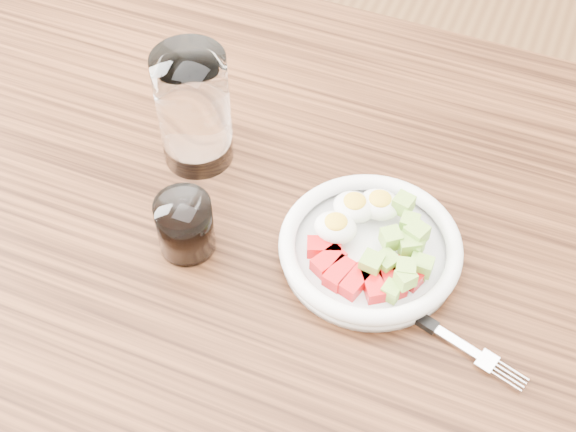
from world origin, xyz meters
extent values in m
cube|color=brown|center=(-0.65, 0.35, 0.36)|extent=(0.07, 0.07, 0.73)
cube|color=#572E18|center=(0.00, 0.00, 0.75)|extent=(1.50, 0.90, 0.04)
cylinder|color=white|center=(0.09, 0.01, 0.78)|extent=(0.20, 0.20, 0.01)
torus|color=white|center=(0.09, 0.01, 0.79)|extent=(0.21, 0.21, 0.02)
cube|color=red|center=(0.04, -0.01, 0.79)|extent=(0.04, 0.03, 0.02)
cube|color=red|center=(0.05, -0.03, 0.79)|extent=(0.04, 0.04, 0.02)
cube|color=red|center=(0.07, -0.04, 0.79)|extent=(0.03, 0.04, 0.02)
cube|color=red|center=(0.09, -0.04, 0.79)|extent=(0.03, 0.04, 0.02)
cube|color=red|center=(0.11, -0.04, 0.79)|extent=(0.04, 0.04, 0.02)
cube|color=red|center=(0.13, -0.03, 0.79)|extent=(0.04, 0.04, 0.02)
cube|color=red|center=(0.14, -0.01, 0.79)|extent=(0.04, 0.03, 0.02)
ellipsoid|color=white|center=(0.06, 0.05, 0.80)|extent=(0.05, 0.04, 0.03)
ellipsoid|color=yellow|center=(0.06, 0.05, 0.81)|extent=(0.03, 0.03, 0.01)
ellipsoid|color=white|center=(0.08, 0.07, 0.80)|extent=(0.05, 0.04, 0.03)
ellipsoid|color=yellow|center=(0.08, 0.07, 0.81)|extent=(0.03, 0.03, 0.01)
ellipsoid|color=white|center=(0.05, 0.01, 0.80)|extent=(0.05, 0.04, 0.03)
ellipsoid|color=yellow|center=(0.05, 0.01, 0.81)|extent=(0.03, 0.03, 0.01)
cube|color=#98C34B|center=(0.11, 0.02, 0.81)|extent=(0.03, 0.03, 0.02)
cube|color=#98C34B|center=(0.13, 0.04, 0.80)|extent=(0.03, 0.03, 0.02)
cube|color=#98C34B|center=(0.13, 0.05, 0.81)|extent=(0.02, 0.02, 0.02)
cube|color=#98C34B|center=(0.14, -0.02, 0.81)|extent=(0.03, 0.03, 0.02)
cube|color=#98C34B|center=(0.11, 0.07, 0.81)|extent=(0.03, 0.03, 0.02)
cube|color=#98C34B|center=(0.15, 0.00, 0.80)|extent=(0.02, 0.02, 0.02)
cube|color=#98C34B|center=(0.13, -0.04, 0.79)|extent=(0.02, 0.02, 0.02)
cube|color=#98C34B|center=(0.14, -0.03, 0.81)|extent=(0.03, 0.03, 0.02)
cube|color=#98C34B|center=(0.10, -0.02, 0.80)|extent=(0.03, 0.03, 0.02)
cube|color=#98C34B|center=(0.13, 0.02, 0.80)|extent=(0.03, 0.03, 0.02)
cube|color=#98C34B|center=(0.14, 0.03, 0.81)|extent=(0.03, 0.03, 0.02)
cube|color=#98C34B|center=(0.16, 0.00, 0.80)|extent=(0.02, 0.02, 0.02)
cube|color=#98C34B|center=(0.12, -0.01, 0.80)|extent=(0.03, 0.03, 0.02)
cube|color=#98C34B|center=(0.14, 0.02, 0.80)|extent=(0.02, 0.02, 0.02)
cube|color=black|center=(0.14, -0.04, 0.77)|extent=(0.10, 0.04, 0.01)
cube|color=silver|center=(0.22, -0.06, 0.77)|extent=(0.06, 0.03, 0.00)
cube|color=silver|center=(0.25, -0.07, 0.77)|extent=(0.02, 0.03, 0.00)
cylinder|color=silver|center=(0.28, -0.09, 0.77)|extent=(0.04, 0.01, 0.00)
cylinder|color=silver|center=(0.28, -0.08, 0.77)|extent=(0.04, 0.01, 0.00)
cylinder|color=silver|center=(0.28, -0.08, 0.77)|extent=(0.04, 0.01, 0.00)
cylinder|color=silver|center=(0.28, -0.07, 0.77)|extent=(0.04, 0.01, 0.00)
cylinder|color=white|center=(-0.16, 0.08, 0.85)|extent=(0.09, 0.09, 0.16)
cylinder|color=white|center=(-0.11, -0.05, 0.81)|extent=(0.07, 0.07, 0.08)
cylinder|color=black|center=(-0.11, -0.05, 0.81)|extent=(0.06, 0.06, 0.06)
camera|label=1|loc=(0.21, -0.53, 1.53)|focal=50.00mm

